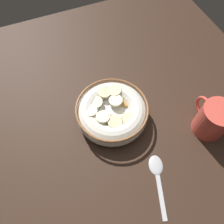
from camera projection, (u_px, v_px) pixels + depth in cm
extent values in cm
cube|color=#332116|center=(112.00, 119.00, 59.01)|extent=(94.13, 94.13, 2.00)
cylinder|color=silver|center=(112.00, 117.00, 57.88)|extent=(9.95, 9.95, 0.60)
torus|color=silver|center=(112.00, 113.00, 55.87)|extent=(18.09, 18.09, 5.23)
torus|color=brown|center=(112.00, 108.00, 53.86)|extent=(18.15, 18.15, 0.60)
cylinder|color=white|center=(112.00, 112.00, 55.41)|extent=(14.96, 14.96, 0.40)
cube|color=tan|center=(122.00, 92.00, 57.54)|extent=(2.16, 2.16, 0.73)
cube|color=#B78947|center=(114.00, 131.00, 52.29)|extent=(1.89, 1.84, 0.86)
cube|color=tan|center=(132.00, 99.00, 56.53)|extent=(2.10, 2.11, 0.75)
cube|color=#AD7F42|center=(121.00, 97.00, 56.80)|extent=(2.33, 2.34, 0.95)
cube|color=tan|center=(92.00, 125.00, 53.04)|extent=(2.19, 2.23, 0.95)
cube|color=tan|center=(125.00, 117.00, 53.89)|extent=(2.23, 2.23, 0.77)
cube|color=#AD7F42|center=(125.00, 104.00, 55.91)|extent=(2.20, 2.22, 0.81)
cube|color=#B78947|center=(134.00, 114.00, 54.38)|extent=(2.22, 2.20, 0.89)
cube|color=#B78947|center=(117.00, 125.00, 52.97)|extent=(1.87, 1.79, 0.95)
cube|color=#AD7F42|center=(110.00, 118.00, 53.70)|extent=(1.85, 1.88, 0.80)
cylinder|color=beige|center=(115.00, 122.00, 52.17)|extent=(4.81, 4.80, 1.01)
cylinder|color=beige|center=(103.00, 92.00, 56.29)|extent=(3.88, 3.88, 0.99)
cylinder|color=beige|center=(115.00, 90.00, 56.49)|extent=(4.85, 4.86, 1.25)
cylinder|color=#F9EFC6|center=(90.00, 111.00, 53.61)|extent=(4.37, 4.34, 1.00)
cylinder|color=#F9EFC6|center=(116.00, 101.00, 55.15)|extent=(4.56, 4.53, 0.99)
cylinder|color=#F9EFC6|center=(96.00, 102.00, 55.13)|extent=(3.99, 3.97, 0.94)
cylinder|color=#F4EABC|center=(103.00, 117.00, 52.61)|extent=(4.85, 4.83, 1.23)
cylinder|color=#F4EABC|center=(129.00, 119.00, 52.58)|extent=(4.40, 4.39, 1.09)
ellipsoid|color=#B7B7BC|center=(156.00, 165.00, 51.51)|extent=(5.61, 4.71, 0.80)
cube|color=#B7B7BC|center=(161.00, 197.00, 48.18)|extent=(9.32, 4.00, 0.36)
cylinder|color=#D84C3F|center=(213.00, 120.00, 52.71)|extent=(7.86, 7.86, 8.98)
torus|color=#D84C3F|center=(204.00, 107.00, 54.50)|extent=(5.83, 0.80, 5.83)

